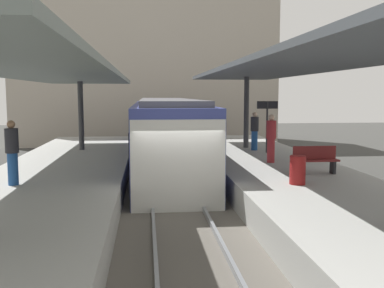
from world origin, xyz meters
The scene contains 16 objects.
ground_plane centered at (0.00, 0.00, 0.00)m, with size 80.00×80.00×0.00m, color #383835.
platform_left centered at (-3.80, 0.00, 0.50)m, with size 4.40×28.00×1.00m, color #9E9E99.
platform_right centered at (3.80, 0.00, 0.50)m, with size 4.40×28.00×1.00m, color #9E9E99.
track_ballast centered at (0.00, 0.00, 0.10)m, with size 3.20×28.00×0.20m, color #59544C.
rail_near_side centered at (-0.72, 0.00, 0.27)m, with size 0.08×28.00×0.14m, color slate.
rail_far_side centered at (0.72, 0.00, 0.27)m, with size 0.08×28.00×0.14m, color slate.
commuter_train centered at (0.00, 6.55, 1.73)m, with size 2.78×14.19×3.10m.
canopy_left centered at (-3.80, 1.40, 4.11)m, with size 4.18×21.00×3.23m.
canopy_right centered at (3.80, 1.40, 4.35)m, with size 4.18×21.00×3.48m.
platform_bench centered at (4.44, 0.72, 1.46)m, with size 1.40×0.41×0.86m.
platform_sign centered at (4.26, 5.78, 2.62)m, with size 0.90×0.08×2.21m.
litter_bin centered at (3.30, -0.86, 1.40)m, with size 0.44×0.44×0.80m, color maroon.
passenger_near_bench centered at (3.67, 3.07, 1.92)m, with size 0.36×0.36×1.76m.
passenger_mid_platform centered at (-4.54, -0.16, 1.93)m, with size 0.36×0.36×1.79m.
passenger_far_end centered at (3.96, 6.71, 1.89)m, with size 0.36×0.36×1.72m.
station_building_backdrop centered at (-0.83, 20.00, 5.50)m, with size 18.00×6.00×11.00m, color #A89E8E.
Camera 1 is at (-0.87, -12.58, 3.48)m, focal length 41.25 mm.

